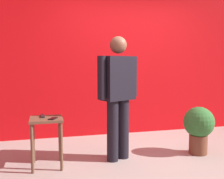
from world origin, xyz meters
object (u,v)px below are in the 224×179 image
standing_person (118,92)px  tv_remote (43,116)px  potted_plant (199,126)px  side_table (46,129)px  cell_phone (53,119)px

standing_person → tv_remote: size_ratio=9.78×
potted_plant → standing_person: bearing=176.6°
side_table → cell_phone: (0.08, -0.08, 0.14)m
side_table → standing_person: bearing=2.1°
tv_remote → potted_plant: potted_plant is taller
standing_person → potted_plant: standing_person is taller
side_table → potted_plant: size_ratio=0.92×
cell_phone → side_table: bearing=160.3°
standing_person → cell_phone: 0.92m
cell_phone → tv_remote: 0.21m
standing_person → side_table: standing_person is taller
tv_remote → cell_phone: bearing=-56.3°
standing_person → potted_plant: (1.19, -0.07, -0.52)m
side_table → potted_plant: 2.14m
standing_person → side_table: bearing=-177.9°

